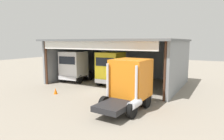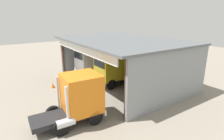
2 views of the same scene
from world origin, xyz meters
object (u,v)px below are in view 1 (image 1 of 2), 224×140
truck_white_yard_outside (74,66)px  traffic_cone (56,91)px  truck_yellow_center_bay (112,68)px  oil_drum (115,73)px  truck_orange_center_right_bay (129,83)px  tool_cart (148,75)px

truck_white_yard_outside → traffic_cone: 6.17m
truck_yellow_center_bay → oil_drum: 6.14m
truck_yellow_center_bay → truck_orange_center_right_bay: 7.78m
oil_drum → tool_cart: tool_cart is taller
truck_orange_center_right_bay → tool_cart: (-2.67, 11.62, -1.40)m
truck_white_yard_outside → traffic_cone: (2.27, -5.49, -1.65)m
truck_white_yard_outside → truck_orange_center_right_bay: (9.90, -5.70, -0.03)m
truck_white_yard_outside → truck_orange_center_right_bay: 11.42m
oil_drum → tool_cart: (4.78, 0.20, 0.06)m
tool_cart → traffic_cone: 12.44m
truck_orange_center_right_bay → oil_drum: size_ratio=5.89×
truck_orange_center_right_bay → traffic_cone: 7.80m
truck_yellow_center_bay → oil_drum: truck_yellow_center_bay is taller
truck_white_yard_outside → truck_yellow_center_bay: 5.01m
tool_cart → truck_orange_center_right_bay: bearing=-77.1°
truck_orange_center_right_bay → oil_drum: (-7.45, 11.42, -1.46)m
truck_white_yard_outside → truck_yellow_center_bay: bearing=179.6°
oil_drum → traffic_cone: size_ratio=1.57×
truck_orange_center_right_bay → tool_cart: 12.01m
truck_orange_center_right_bay → oil_drum: 13.72m
oil_drum → truck_yellow_center_bay: bearing=-64.6°
oil_drum → tool_cart: bearing=2.4°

